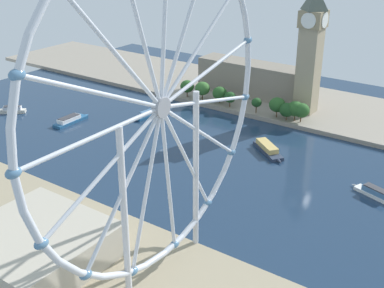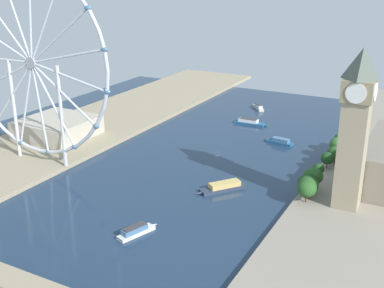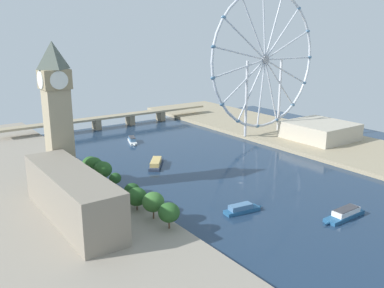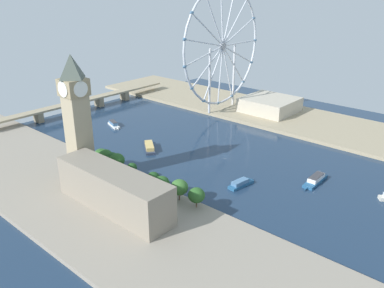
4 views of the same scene
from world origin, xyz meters
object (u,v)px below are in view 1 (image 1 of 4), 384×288
riverside_hall (35,246)px  tour_boat_4 (268,149)px  tour_boat_3 (70,120)px  tour_boat_1 (374,192)px  ferris_wheel (161,109)px  parliament_block (251,79)px  tour_boat_0 (11,110)px  clock_tower (310,49)px  tour_boat_2 (148,115)px

riverside_hall → tour_boat_4: 157.44m
tour_boat_3 → tour_boat_1: bearing=-86.0°
ferris_wheel → tour_boat_4: 146.98m
riverside_hall → tour_boat_3: riverside_hall is taller
tour_boat_1 → tour_boat_4: tour_boat_1 is taller
ferris_wheel → riverside_hall: bearing=-59.2°
parliament_block → tour_boat_0: bearing=-44.0°
clock_tower → tour_boat_0: size_ratio=4.17×
ferris_wheel → tour_boat_0: 232.75m
riverside_hall → tour_boat_2: riverside_hall is taller
tour_boat_4 → tour_boat_2: bearing=-144.5°
riverside_hall → tour_boat_3: size_ratio=1.68×
clock_tower → tour_boat_4: 86.32m
tour_boat_1 → tour_boat_2: bearing=12.0°
ferris_wheel → clock_tower: bearing=-171.9°
riverside_hall → tour_boat_2: size_ratio=2.15×
parliament_block → tour_boat_4: parliament_block is taller
ferris_wheel → tour_boat_2: bearing=-138.0°
clock_tower → ferris_wheel: (200.55, 28.57, 21.71)m
parliament_block → riverside_hall: 242.19m
tour_boat_2 → tour_boat_0: bearing=-52.3°
tour_boat_3 → tour_boat_4: (-36.24, 135.42, 0.07)m
parliament_block → tour_boat_3: 143.30m
ferris_wheel → tour_boat_1: (-111.54, 49.19, -68.47)m
tour_boat_0 → tour_boat_4: size_ratio=0.72×
parliament_block → tour_boat_0: size_ratio=4.09×
tour_boat_0 → tour_boat_2: size_ratio=0.86×
ferris_wheel → tour_boat_0: size_ratio=6.18×
tour_boat_2 → clock_tower: bearing=134.8°
parliament_block → tour_boat_2: size_ratio=3.51×
ferris_wheel → tour_boat_0: ferris_wheel is taller
tour_boat_0 → tour_boat_4: tour_boat_0 is taller
parliament_block → tour_boat_2: parliament_block is taller
tour_boat_2 → tour_boat_4: size_ratio=0.83×
tour_boat_0 → tour_boat_1: (-30.61, 256.39, 0.01)m
tour_boat_0 → tour_boat_1: size_ratio=0.87×
ferris_wheel → riverside_hall: 79.99m
ferris_wheel → tour_boat_3: ferris_wheel is taller
tour_boat_0 → tour_boat_2: 101.90m
tour_boat_1 → tour_boat_0: bearing=25.7°
riverside_hall → parliament_block: bearing=-171.8°
parliament_block → ferris_wheel: 233.75m
tour_boat_2 → tour_boat_3: bearing=-35.3°
tour_boat_2 → tour_boat_3: 54.42m
clock_tower → tour_boat_2: 122.81m
tour_boat_0 → clock_tower: bearing=175.2°
tour_boat_1 → tour_boat_2: size_ratio=0.98×
tour_boat_0 → ferris_wheel: bearing=120.0°
parliament_block → tour_boat_1: parliament_block is taller
tour_boat_0 → parliament_block: bearing=-172.6°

